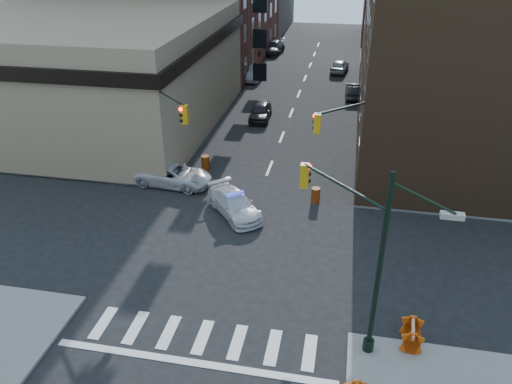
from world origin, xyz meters
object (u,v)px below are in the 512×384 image
at_px(police_car, 235,204).
at_px(pedestrian_a, 161,151).
at_px(pickup, 174,175).
at_px(parked_car_wnear, 260,111).
at_px(barrel_road, 316,195).
at_px(barricade_nw_a, 154,179).
at_px(parked_car_wfar, 254,73).
at_px(barrel_bank, 206,163).
at_px(parked_car_enear, 354,90).
at_px(pedestrian_b, 117,159).
at_px(barricade_se_a, 412,335).

xyz_separation_m(police_car, pedestrian_a, (-6.68, 5.66, 0.49)).
relative_size(pickup, parked_car_wnear, 1.17).
xyz_separation_m(barrel_road, barricade_nw_a, (-10.62, -0.02, 0.10)).
xyz_separation_m(parked_car_wfar, barricade_nw_a, (-1.49, -26.61, -0.20)).
xyz_separation_m(pedestrian_a, barrel_road, (11.27, -3.28, -0.67)).
bearing_deg(barrel_bank, parked_car_enear, 62.31).
bearing_deg(barrel_bank, pedestrian_a, 180.00).
bearing_deg(parked_car_enear, parked_car_wfar, -25.45).
height_order(pedestrian_b, barrel_road, pedestrian_b).
xyz_separation_m(pedestrian_b, barrel_bank, (5.71, 1.90, -0.59)).
xyz_separation_m(pedestrian_b, barricade_nw_a, (3.14, -1.40, -0.52)).
bearing_deg(barrel_bank, barricade_nw_a, -127.99).
height_order(pickup, parked_car_wnear, parked_car_wnear).
xyz_separation_m(parked_car_wnear, barricade_nw_a, (-4.49, -14.15, -0.15)).
bearing_deg(barrel_road, pedestrian_b, 174.28).
relative_size(police_car, barrel_road, 4.76).
height_order(pedestrian_a, barrel_road, pedestrian_a).
bearing_deg(barricade_nw_a, police_car, -17.23).
xyz_separation_m(parked_car_enear, barrel_road, (-1.87, -22.17, -0.24)).
relative_size(pedestrian_b, barrel_road, 1.96).
distance_m(pickup, barricade_nw_a, 1.34).
height_order(parked_car_wnear, parked_car_wfar, parked_car_wfar).
height_order(parked_car_wfar, pedestrian_b, pedestrian_b).
bearing_deg(parked_car_enear, barrel_road, 81.63).
relative_size(pickup, pedestrian_a, 2.51).
xyz_separation_m(parked_car_enear, barricade_nw_a, (-12.49, -22.19, -0.14)).
relative_size(police_car, parked_car_wnear, 1.07).
bearing_deg(pedestrian_b, parked_car_wfar, 53.77).
distance_m(parked_car_wnear, barrel_road, 15.40).
distance_m(pickup, parked_car_wnear, 13.95).
xyz_separation_m(police_car, parked_car_wfar, (-4.54, 28.97, 0.11)).
bearing_deg(parked_car_wfar, police_car, -77.06).
xyz_separation_m(parked_car_enear, barricade_se_a, (3.00, -33.59, -0.07)).
xyz_separation_m(parked_car_enear, pedestrian_b, (-15.63, -20.79, 0.38)).
relative_size(parked_car_wfar, barricade_se_a, 3.53).
bearing_deg(parked_car_wfar, parked_car_wnear, -72.43).
distance_m(police_car, pedestrian_a, 8.77).
height_order(pedestrian_b, barricade_nw_a, pedestrian_b).
bearing_deg(barricade_se_a, parked_car_wfar, 24.73).
distance_m(parked_car_enear, pedestrian_a, 23.01).
bearing_deg(parked_car_enear, barrel_bank, 58.77).
distance_m(parked_car_wfar, barrel_road, 28.12).
bearing_deg(barrel_road, pickup, 176.49).
height_order(barrel_road, barrel_bank, barrel_bank).
distance_m(barricade_se_a, barricade_nw_a, 19.23).
distance_m(police_car, barrel_road, 5.17).
xyz_separation_m(parked_car_wnear, barrel_bank, (-1.91, -10.85, -0.22)).
relative_size(parked_car_enear, barricade_se_a, 3.26).
height_order(police_car, pedestrian_b, pedestrian_b).
bearing_deg(police_car, barricade_se_a, -82.71).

